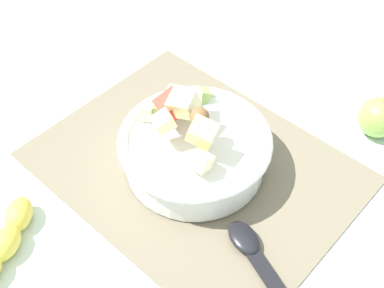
# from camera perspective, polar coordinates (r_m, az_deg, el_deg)

# --- Properties ---
(ground_plane) EXTENTS (2.40, 2.40, 0.00)m
(ground_plane) POSITION_cam_1_polar(r_m,az_deg,el_deg) (0.78, 0.32, -2.59)
(ground_plane) COLOR silver
(placemat) EXTENTS (0.46, 0.36, 0.01)m
(placemat) POSITION_cam_1_polar(r_m,az_deg,el_deg) (0.78, 0.32, -2.45)
(placemat) COLOR #756B56
(placemat) RESTS_ON ground_plane
(salad_bowl) EXTENTS (0.23, 0.23, 0.13)m
(salad_bowl) POSITION_cam_1_polar(r_m,az_deg,el_deg) (0.75, -0.07, -0.22)
(salad_bowl) COLOR white
(salad_bowl) RESTS_ON placemat
(serving_spoon) EXTENTS (0.23, 0.11, 0.01)m
(serving_spoon) POSITION_cam_1_polar(r_m,az_deg,el_deg) (0.68, 8.09, -13.68)
(serving_spoon) COLOR black
(serving_spoon) RESTS_ON placemat
(whole_apple) EXTENTS (0.07, 0.07, 0.08)m
(whole_apple) POSITION_cam_1_polar(r_m,az_deg,el_deg) (0.86, 20.15, 2.83)
(whole_apple) COLOR #8CB74C
(whole_apple) RESTS_ON ground_plane
(banana_whole) EXTENTS (0.10, 0.15, 0.04)m
(banana_whole) POSITION_cam_1_polar(r_m,az_deg,el_deg) (0.73, -20.41, -10.32)
(banana_whole) COLOR yellow
(banana_whole) RESTS_ON ground_plane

